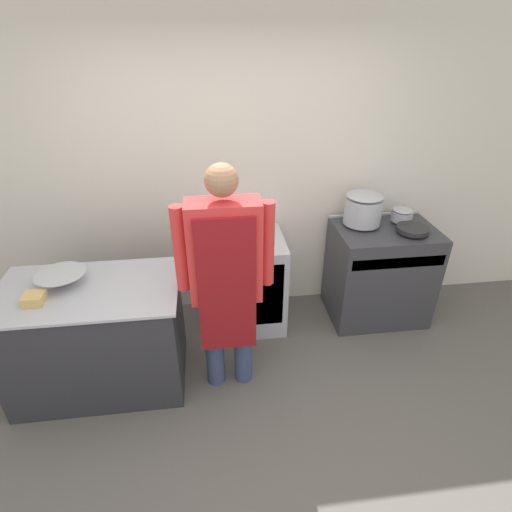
% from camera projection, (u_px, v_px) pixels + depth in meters
% --- Properties ---
extents(ground_plane, '(14.00, 14.00, 0.00)m').
position_uv_depth(ground_plane, '(259.00, 457.00, 2.61)').
color(ground_plane, '#5B5651').
extents(wall_back, '(8.00, 0.05, 2.70)m').
position_uv_depth(wall_back, '(233.00, 173.00, 3.47)').
color(wall_back, silver).
rests_on(wall_back, ground_plane).
extents(prep_counter, '(1.27, 0.76, 0.87)m').
position_uv_depth(prep_counter, '(98.00, 336.00, 2.99)').
color(prep_counter, '#2D2D33').
rests_on(prep_counter, ground_plane).
extents(stove, '(0.88, 0.63, 0.93)m').
position_uv_depth(stove, '(379.00, 273.00, 3.72)').
color(stove, '#38383D').
rests_on(stove, ground_plane).
extents(fridge_unit, '(0.63, 0.60, 0.86)m').
position_uv_depth(fridge_unit, '(249.00, 282.00, 3.64)').
color(fridge_unit, silver).
rests_on(fridge_unit, ground_plane).
extents(person_cook, '(0.66, 0.24, 1.76)m').
position_uv_depth(person_cook, '(226.00, 272.00, 2.70)').
color(person_cook, '#38476B').
rests_on(person_cook, ground_plane).
extents(mixing_bowl, '(0.34, 0.34, 0.09)m').
position_uv_depth(mixing_bowl, '(61.00, 279.00, 2.80)').
color(mixing_bowl, '#B2B5BC').
rests_on(mixing_bowl, prep_counter).
extents(plastic_tub, '(0.13, 0.13, 0.07)m').
position_uv_depth(plastic_tub, '(34.00, 299.00, 2.61)').
color(plastic_tub, '#D8B266').
rests_on(plastic_tub, prep_counter).
extents(stock_pot, '(0.33, 0.33, 0.28)m').
position_uv_depth(stock_pot, '(363.00, 208.00, 3.49)').
color(stock_pot, '#B2B5BC').
rests_on(stock_pot, stove).
extents(saute_pan, '(0.27, 0.27, 0.04)m').
position_uv_depth(saute_pan, '(413.00, 229.00, 3.40)').
color(saute_pan, '#262628').
rests_on(saute_pan, stove).
extents(sauce_pot, '(0.18, 0.18, 0.12)m').
position_uv_depth(sauce_pot, '(402.00, 215.00, 3.57)').
color(sauce_pot, '#B2B5BC').
rests_on(sauce_pot, stove).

